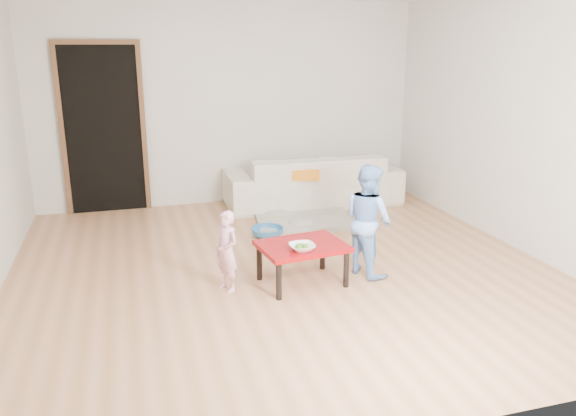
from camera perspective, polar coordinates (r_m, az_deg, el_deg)
name	(u,v)px	position (r m, az deg, el deg)	size (l,w,h in m)	color
floor	(282,267)	(5.40, -0.60, -6.06)	(5.00, 5.00, 0.01)	#A77247
back_wall	(230,104)	(7.47, -5.89, 10.43)	(5.00, 0.02, 2.60)	silver
right_wall	(520,122)	(6.20, 22.46, 8.10)	(0.02, 5.00, 2.60)	silver
doorway	(104,131)	(7.37, -18.23, 7.47)	(1.02, 0.08, 2.11)	brown
sofa	(312,179)	(7.44, 2.49, 2.93)	(2.29, 0.89, 0.67)	silver
cushion	(299,172)	(7.09, 1.09, 3.68)	(0.49, 0.43, 0.13)	orange
red_table	(302,264)	(4.99, 1.45, -5.68)	(0.74, 0.55, 0.37)	maroon
bowl	(302,247)	(4.78, 1.43, -4.00)	(0.22, 0.22, 0.05)	white
broccoli	(302,247)	(4.78, 1.43, -3.98)	(0.12, 0.12, 0.06)	#2D5919
child_pink	(227,251)	(4.83, -6.23, -4.40)	(0.26, 0.17, 0.71)	pink
child_blue	(368,220)	(5.16, 8.12, -1.19)	(0.50, 0.39, 1.03)	#6AA0F5
basin	(267,232)	(6.20, -2.13, -2.50)	(0.36, 0.36, 0.11)	#28669A
blanket	(302,219)	(6.78, 1.44, -1.09)	(1.10, 0.92, 0.05)	#B8B6A3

